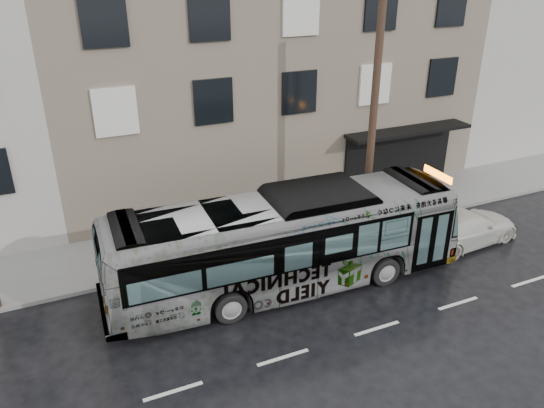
{
  "coord_description": "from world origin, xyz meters",
  "views": [
    {
      "loc": [
        -5.12,
        -13.19,
        10.41
      ],
      "look_at": [
        1.89,
        2.5,
        2.36
      ],
      "focal_mm": 35.0,
      "sensor_mm": 36.0,
      "label": 1
    }
  ],
  "objects_px": {
    "sign_post": "(389,195)",
    "bus": "(285,242)",
    "white_sedan": "(464,227)",
    "utility_pole_front": "(373,121)"
  },
  "relations": [
    {
      "from": "sign_post",
      "to": "bus",
      "type": "bearing_deg",
      "value": -157.63
    },
    {
      "from": "bus",
      "to": "white_sedan",
      "type": "height_order",
      "value": "bus"
    },
    {
      "from": "bus",
      "to": "white_sedan",
      "type": "xyz_separation_m",
      "value": [
        7.77,
        -0.18,
        -1.02
      ]
    },
    {
      "from": "utility_pole_front",
      "to": "white_sedan",
      "type": "bearing_deg",
      "value": -42.4
    },
    {
      "from": "utility_pole_front",
      "to": "sign_post",
      "type": "distance_m",
      "value": 3.48
    },
    {
      "from": "utility_pole_front",
      "to": "bus",
      "type": "height_order",
      "value": "utility_pole_front"
    },
    {
      "from": "sign_post",
      "to": "utility_pole_front",
      "type": "bearing_deg",
      "value": 180.0
    },
    {
      "from": "utility_pole_front",
      "to": "bus",
      "type": "bearing_deg",
      "value": -153.24
    },
    {
      "from": "utility_pole_front",
      "to": "sign_post",
      "type": "bearing_deg",
      "value": 0.0
    },
    {
      "from": "sign_post",
      "to": "white_sedan",
      "type": "height_order",
      "value": "sign_post"
    }
  ]
}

